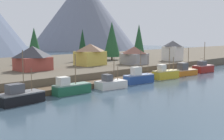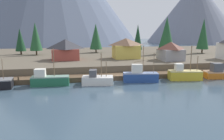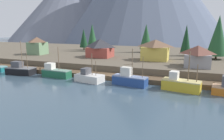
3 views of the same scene
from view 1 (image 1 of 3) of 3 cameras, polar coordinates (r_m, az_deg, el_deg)
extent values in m
cube|color=#384C5B|center=(79.97, -8.91, -1.39)|extent=(400.00, 400.00, 1.00)
cube|color=brown|center=(66.13, 0.17, -2.13)|extent=(80.00, 4.00, 1.00)
cylinder|color=brown|center=(52.63, -14.17, -4.30)|extent=(0.36, 0.36, 1.60)
cylinder|color=brown|center=(56.98, -7.19, -3.31)|extent=(0.36, 0.36, 1.60)
cylinder|color=brown|center=(62.07, -1.30, -2.43)|extent=(0.36, 0.36, 1.60)
cylinder|color=brown|center=(67.71, 3.66, -1.68)|extent=(0.36, 0.36, 1.60)
cylinder|color=brown|center=(73.80, 7.82, -1.03)|extent=(0.36, 0.36, 1.60)
cylinder|color=brown|center=(80.22, 11.33, -0.48)|extent=(0.36, 0.36, 1.60)
cylinder|color=brown|center=(86.90, 14.31, -0.01)|extent=(0.36, 0.36, 1.60)
cylinder|color=brown|center=(93.79, 16.86, 0.39)|extent=(0.36, 0.36, 1.60)
cube|color=brown|center=(89.74, -13.38, 0.51)|extent=(400.00, 56.00, 2.50)
cone|color=slate|center=(235.80, -5.52, 10.73)|extent=(82.91, 82.91, 54.48)
cube|color=black|center=(48.75, -17.17, -5.29)|extent=(7.32, 3.70, 1.56)
cube|color=slate|center=(48.58, -17.21, -4.28)|extent=(7.32, 3.70, 0.20)
cube|color=#4C4C51|center=(47.97, -18.17, -3.44)|extent=(2.60, 1.94, 1.46)
cylinder|color=brown|center=(48.39, -16.72, -0.21)|extent=(0.12, 0.12, 6.63)
cylinder|color=brown|center=(49.36, -15.21, -1.75)|extent=(0.11, 0.11, 3.70)
cube|color=#1E5B3D|center=(54.59, -7.70, -3.74)|extent=(7.21, 2.67, 1.63)
cube|color=gray|center=(54.43, -7.72, -2.80)|extent=(7.21, 2.67, 0.20)
cube|color=silver|center=(53.32, -9.38, -2.11)|extent=(2.08, 1.86, 1.48)
cylinder|color=brown|center=(54.48, -7.06, 0.21)|extent=(0.16, 0.16, 5.43)
cube|color=silver|center=(59.88, -0.20, -2.89)|extent=(6.50, 4.09, 1.35)
cube|color=silver|center=(59.75, -0.20, -2.16)|extent=(6.50, 4.09, 0.20)
cube|color=#4C4C51|center=(59.13, -0.92, -1.49)|extent=(1.73, 2.30, 1.35)
cylinder|color=brown|center=(59.84, 0.37, 0.21)|extent=(0.15, 0.15, 4.68)
cylinder|color=brown|center=(60.50, 1.12, -0.47)|extent=(0.13, 0.13, 3.09)
cylinder|color=brown|center=(59.48, -0.21, -0.34)|extent=(1.85, 0.40, 0.35)
cube|color=navy|center=(66.63, 5.17, -1.78)|extent=(7.38, 3.44, 1.71)
cube|color=#6C7DA2|center=(66.50, 5.18, -0.97)|extent=(7.38, 3.44, 0.20)
cube|color=silver|center=(65.86, 4.67, -0.17)|extent=(2.33, 1.81, 1.77)
cylinder|color=brown|center=(66.48, 5.52, 1.55)|extent=(0.13, 0.13, 5.62)
cylinder|color=brown|center=(68.03, 6.93, 1.04)|extent=(0.11, 0.11, 4.18)
cylinder|color=brown|center=(65.94, 4.93, 1.12)|extent=(2.19, 0.43, 0.46)
cube|color=gold|center=(74.33, 10.28, -0.93)|extent=(7.17, 3.74, 1.83)
cube|color=tan|center=(74.20, 10.29, -0.15)|extent=(7.17, 3.74, 0.20)
cube|color=silver|center=(73.14, 9.54, 0.44)|extent=(1.78, 1.95, 1.52)
cylinder|color=brown|center=(74.73, 10.95, 2.05)|extent=(0.18, 0.18, 5.42)
cylinder|color=brown|center=(75.89, 11.71, 1.25)|extent=(0.16, 0.16, 3.19)
cube|color=#CC6B1E|center=(81.62, 13.85, -0.52)|extent=(7.43, 3.75, 1.31)
cube|color=tan|center=(81.53, 13.87, 0.00)|extent=(7.43, 3.75, 0.20)
cube|color=#4C4C51|center=(80.67, 13.43, 0.69)|extent=(2.50, 2.32, 1.88)
cylinder|color=brown|center=(82.11, 14.45, 2.14)|extent=(0.16, 0.16, 5.80)
cube|color=maroon|center=(89.89, 17.12, 0.19)|extent=(6.59, 3.75, 1.83)
cube|color=#AD6C6A|center=(89.79, 17.14, 0.84)|extent=(6.59, 3.75, 0.20)
cube|color=#4C4C51|center=(89.20, 16.92, 1.28)|extent=(2.17, 2.22, 1.26)
cylinder|color=brown|center=(89.79, 17.34, 3.03)|extent=(0.16, 0.16, 6.68)
cylinder|color=brown|center=(89.20, 17.01, 2.18)|extent=(2.08, 0.35, 0.33)
cube|color=silver|center=(97.29, 11.55, 3.12)|extent=(5.09, 4.97, 4.58)
pyramid|color=#2D2D33|center=(97.15, 11.59, 5.00)|extent=(5.35, 5.22, 1.82)
cube|color=#9E4238|center=(71.48, -14.95, 1.17)|extent=(7.21, 6.19, 3.07)
pyramid|color=#2D2D33|center=(71.27, -15.02, 3.45)|extent=(7.57, 6.50, 2.62)
cube|color=gray|center=(84.14, 4.28, 2.17)|extent=(5.71, 6.21, 3.03)
pyramid|color=brown|center=(83.98, 4.29, 3.87)|extent=(5.99, 6.52, 1.98)
cube|color=gold|center=(80.98, -4.21, 2.27)|extent=(7.21, 5.73, 3.81)
pyramid|color=brown|center=(80.81, -4.22, 4.33)|extent=(7.57, 6.02, 2.04)
cylinder|color=#4C3823|center=(92.29, -14.62, 1.83)|extent=(0.50, 0.50, 1.29)
cone|color=#1E4C28|center=(92.01, -14.72, 5.06)|extent=(4.54, 4.54, 9.14)
cylinder|color=#4C3823|center=(108.73, 5.16, 2.78)|extent=(0.50, 0.50, 1.49)
cone|color=#1E4C28|center=(108.49, 5.19, 5.98)|extent=(4.16, 4.16, 10.65)
cylinder|color=#4C3823|center=(98.26, -0.03, 2.28)|extent=(0.50, 0.50, 1.11)
cone|color=#1E4C28|center=(97.97, -0.03, 5.95)|extent=(5.56, 5.56, 11.49)
cylinder|color=#4C3823|center=(95.88, -5.65, 2.18)|extent=(0.50, 0.50, 1.25)
cone|color=#14381E|center=(95.61, -5.68, 5.20)|extent=(3.20, 3.20, 8.86)
camera|label=2|loc=(35.61, 45.32, 4.60)|focal=35.00mm
camera|label=3|loc=(61.37, 42.43, 5.74)|focal=32.72mm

